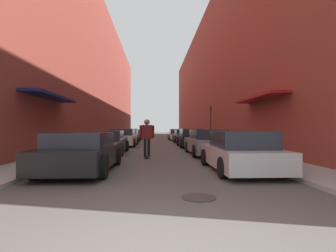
{
  "coord_description": "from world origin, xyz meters",
  "views": [
    {
      "loc": [
        -0.15,
        -2.82,
        1.42
      ],
      "look_at": [
        0.59,
        11.16,
        1.52
      ],
      "focal_mm": 28.0,
      "sensor_mm": 36.0,
      "label": 1
    }
  ],
  "objects_px": {
    "parked_car_left_4": "(134,135)",
    "parked_car_right_3": "(183,136)",
    "parked_car_left_0": "(83,152)",
    "parked_car_right_2": "(191,138)",
    "parked_car_right_0": "(240,152)",
    "skateboarder": "(147,134)",
    "manhole_cover": "(199,197)",
    "parked_car_left_1": "(108,143)",
    "traffic_light": "(211,120)",
    "parked_car_right_1": "(207,143)",
    "parked_car_left_2": "(123,138)",
    "parked_car_right_4": "(177,135)",
    "parked_car_left_3": "(129,136)"
  },
  "relations": [
    {
      "from": "parked_car_left_4",
      "to": "parked_car_right_3",
      "type": "height_order",
      "value": "parked_car_right_3"
    },
    {
      "from": "parked_car_left_0",
      "to": "parked_car_right_3",
      "type": "height_order",
      "value": "parked_car_left_0"
    },
    {
      "from": "parked_car_right_2",
      "to": "parked_car_right_0",
      "type": "bearing_deg",
      "value": -89.49
    },
    {
      "from": "skateboarder",
      "to": "manhole_cover",
      "type": "bearing_deg",
      "value": -79.98
    },
    {
      "from": "parked_car_left_1",
      "to": "parked_car_left_4",
      "type": "height_order",
      "value": "parked_car_left_1"
    },
    {
      "from": "parked_car_left_1",
      "to": "traffic_light",
      "type": "height_order",
      "value": "traffic_light"
    },
    {
      "from": "parked_car_right_3",
      "to": "parked_car_left_4",
      "type": "bearing_deg",
      "value": 130.71
    },
    {
      "from": "parked_car_left_1",
      "to": "parked_car_right_1",
      "type": "height_order",
      "value": "parked_car_right_1"
    },
    {
      "from": "parked_car_right_1",
      "to": "parked_car_right_3",
      "type": "distance_m",
      "value": 11.55
    },
    {
      "from": "manhole_cover",
      "to": "parked_car_left_1",
      "type": "bearing_deg",
      "value": 110.66
    },
    {
      "from": "manhole_cover",
      "to": "parked_car_right_2",
      "type": "bearing_deg",
      "value": 82.6
    },
    {
      "from": "parked_car_left_2",
      "to": "parked_car_right_4",
      "type": "bearing_deg",
      "value": 63.14
    },
    {
      "from": "parked_car_left_2",
      "to": "parked_car_right_4",
      "type": "relative_size",
      "value": 0.99
    },
    {
      "from": "parked_car_right_1",
      "to": "skateboarder",
      "type": "relative_size",
      "value": 2.51
    },
    {
      "from": "parked_car_left_0",
      "to": "parked_car_right_4",
      "type": "relative_size",
      "value": 0.97
    },
    {
      "from": "parked_car_right_3",
      "to": "parked_car_left_0",
      "type": "bearing_deg",
      "value": -107.27
    },
    {
      "from": "parked_car_left_3",
      "to": "manhole_cover",
      "type": "height_order",
      "value": "parked_car_left_3"
    },
    {
      "from": "parked_car_left_1",
      "to": "parked_car_right_2",
      "type": "xyz_separation_m",
      "value": [
        5.26,
        4.94,
        0.04
      ]
    },
    {
      "from": "parked_car_left_4",
      "to": "parked_car_right_0",
      "type": "distance_m",
      "value": 23.38
    },
    {
      "from": "parked_car_right_0",
      "to": "parked_car_right_3",
      "type": "height_order",
      "value": "parked_car_right_0"
    },
    {
      "from": "parked_car_right_1",
      "to": "parked_car_left_4",
      "type": "bearing_deg",
      "value": 106.5
    },
    {
      "from": "parked_car_right_4",
      "to": "traffic_light",
      "type": "xyz_separation_m",
      "value": [
        2.53,
        -6.61,
        1.57
      ]
    },
    {
      "from": "parked_car_left_2",
      "to": "parked_car_right_2",
      "type": "height_order",
      "value": "parked_car_left_2"
    },
    {
      "from": "parked_car_right_3",
      "to": "parked_car_right_4",
      "type": "xyz_separation_m",
      "value": [
        -0.12,
        5.29,
        -0.01
      ]
    },
    {
      "from": "parked_car_left_2",
      "to": "parked_car_right_1",
      "type": "height_order",
      "value": "parked_car_left_2"
    },
    {
      "from": "parked_car_left_3",
      "to": "parked_car_right_4",
      "type": "relative_size",
      "value": 0.89
    },
    {
      "from": "parked_car_right_3",
      "to": "parked_car_left_3",
      "type": "bearing_deg",
      "value": 174.34
    },
    {
      "from": "traffic_light",
      "to": "parked_car_left_1",
      "type": "bearing_deg",
      "value": -129.23
    },
    {
      "from": "skateboarder",
      "to": "parked_car_right_2",
      "type": "bearing_deg",
      "value": 66.35
    },
    {
      "from": "parked_car_left_3",
      "to": "parked_car_right_0",
      "type": "distance_m",
      "value": 18.03
    },
    {
      "from": "parked_car_left_1",
      "to": "parked_car_left_2",
      "type": "xyz_separation_m",
      "value": [
        0.13,
        6.07,
        0.03
      ]
    },
    {
      "from": "parked_car_left_1",
      "to": "parked_car_right_2",
      "type": "bearing_deg",
      "value": 43.15
    },
    {
      "from": "parked_car_left_2",
      "to": "parked_car_right_3",
      "type": "distance_m",
      "value": 7.02
    },
    {
      "from": "parked_car_left_4",
      "to": "parked_car_right_4",
      "type": "relative_size",
      "value": 0.91
    },
    {
      "from": "parked_car_right_2",
      "to": "parked_car_right_3",
      "type": "bearing_deg",
      "value": 89.39
    },
    {
      "from": "parked_car_right_2",
      "to": "skateboarder",
      "type": "xyz_separation_m",
      "value": [
        -3.07,
        -7.01,
        0.47
      ]
    },
    {
      "from": "parked_car_left_1",
      "to": "parked_car_left_3",
      "type": "bearing_deg",
      "value": 89.78
    },
    {
      "from": "parked_car_right_4",
      "to": "traffic_light",
      "type": "relative_size",
      "value": 1.42
    },
    {
      "from": "skateboarder",
      "to": "parked_car_right_4",
      "type": "bearing_deg",
      "value": 80.59
    },
    {
      "from": "parked_car_left_3",
      "to": "skateboarder",
      "type": "relative_size",
      "value": 2.28
    },
    {
      "from": "parked_car_left_3",
      "to": "skateboarder",
      "type": "xyz_separation_m",
      "value": [
        2.15,
        -13.39,
        0.48
      ]
    },
    {
      "from": "parked_car_left_3",
      "to": "parked_car_right_2",
      "type": "distance_m",
      "value": 8.24
    },
    {
      "from": "parked_car_left_3",
      "to": "parked_car_right_2",
      "type": "relative_size",
      "value": 0.93
    },
    {
      "from": "parked_car_left_1",
      "to": "parked_car_right_1",
      "type": "relative_size",
      "value": 0.99
    },
    {
      "from": "parked_car_right_3",
      "to": "manhole_cover",
      "type": "distance_m",
      "value": 20.01
    },
    {
      "from": "parked_car_right_1",
      "to": "parked_car_right_4",
      "type": "xyz_separation_m",
      "value": [
        -0.11,
        16.84,
        -0.04
      ]
    },
    {
      "from": "parked_car_left_4",
      "to": "parked_car_left_0",
      "type": "bearing_deg",
      "value": -89.74
    },
    {
      "from": "parked_car_left_3",
      "to": "parked_car_right_1",
      "type": "height_order",
      "value": "parked_car_left_3"
    },
    {
      "from": "parked_car_right_2",
      "to": "skateboarder",
      "type": "distance_m",
      "value": 7.67
    },
    {
      "from": "parked_car_left_0",
      "to": "skateboarder",
      "type": "bearing_deg",
      "value": 61.24
    }
  ]
}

